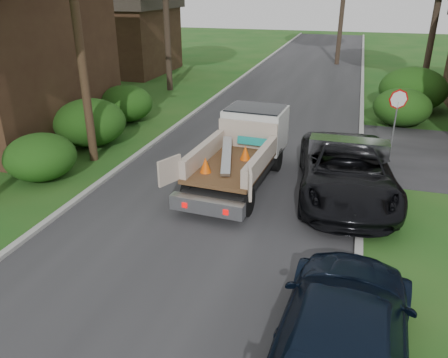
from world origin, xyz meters
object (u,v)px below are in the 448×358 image
house_left_far (119,29)px  utility_pole (76,12)px  black_pickup (346,171)px  navy_suv (342,335)px  flatbed_truck (246,143)px  stop_sign (397,108)px

house_left_far → utility_pole: bearing=-64.8°
black_pickup → navy_suv: 7.00m
flatbed_truck → stop_sign: bearing=41.7°
stop_sign → utility_pole: size_ratio=0.25×
utility_pole → stop_sign: bearing=20.6°
black_pickup → navy_suv: black_pickup is taller
stop_sign → navy_suv: 11.63m
flatbed_truck → black_pickup: (3.29, -0.67, -0.33)m
utility_pole → navy_suv: bearing=-38.9°
navy_suv → house_left_far: bearing=-50.5°
stop_sign → navy_suv: stop_sign is taller
stop_sign → utility_pole: 11.91m
house_left_far → navy_suv: size_ratio=1.40×
house_left_far → black_pickup: size_ratio=1.26×
house_left_far → navy_suv: 30.08m
stop_sign → house_left_far: 22.81m
black_pickup → stop_sign: bearing=63.9°
flatbed_truck → house_left_far: bearing=133.0°
navy_suv → flatbed_truck: bearing=-61.2°
utility_pole → black_pickup: 10.08m
stop_sign → flatbed_truck: 6.25m
utility_pole → flatbed_truck: (5.79, 0.19, -4.01)m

